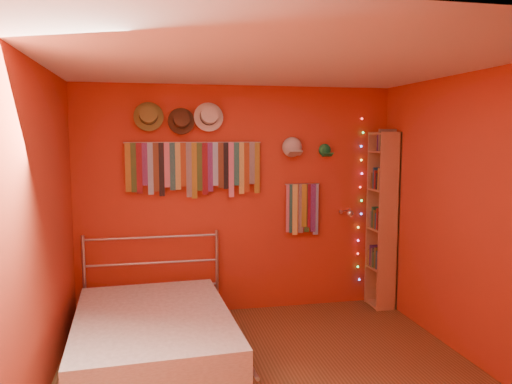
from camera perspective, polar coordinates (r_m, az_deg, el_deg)
ground at (r=4.24m, az=2.40°, el=-21.06°), size 3.50×3.50×0.00m
back_wall at (r=5.52m, az=-2.03°, el=-0.92°), size 3.50×0.02×2.50m
right_wall at (r=4.58m, az=24.24°, el=-3.01°), size 0.02×3.50×2.50m
left_wall at (r=3.80m, az=-24.14°, el=-4.85°), size 0.02×3.50×2.50m
ceiling at (r=3.80m, az=2.58°, el=14.66°), size 3.50×3.50×0.02m
tie_rack at (r=5.35m, az=-7.04°, el=2.96°), size 1.45×0.03×0.60m
small_tie_rack at (r=5.63m, az=5.33°, el=-1.75°), size 0.40×0.03×0.59m
fedora_olive at (r=5.30m, az=-12.18°, el=8.54°), size 0.31×0.17×0.30m
fedora_brown at (r=5.31m, az=-8.52°, el=8.11°), size 0.28×0.15×0.28m
fedora_white at (r=5.33m, az=-5.40°, el=8.64°), size 0.31×0.17×0.31m
cap_white at (r=5.55m, az=4.15°, el=5.11°), size 0.20×0.25×0.20m
cap_green at (r=5.67m, az=7.88°, el=4.76°), size 0.16×0.20×0.16m
fairy_lights at (r=5.90m, az=11.83°, el=-0.97°), size 0.06×0.02×1.90m
reading_lamp at (r=5.63m, az=10.54°, el=-2.37°), size 0.08×0.32×0.09m
bookshelf at (r=5.86m, az=14.56°, el=-2.99°), size 0.25×0.34×2.00m
bed at (r=4.64m, az=-11.63°, el=-15.66°), size 1.51×1.98×0.94m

